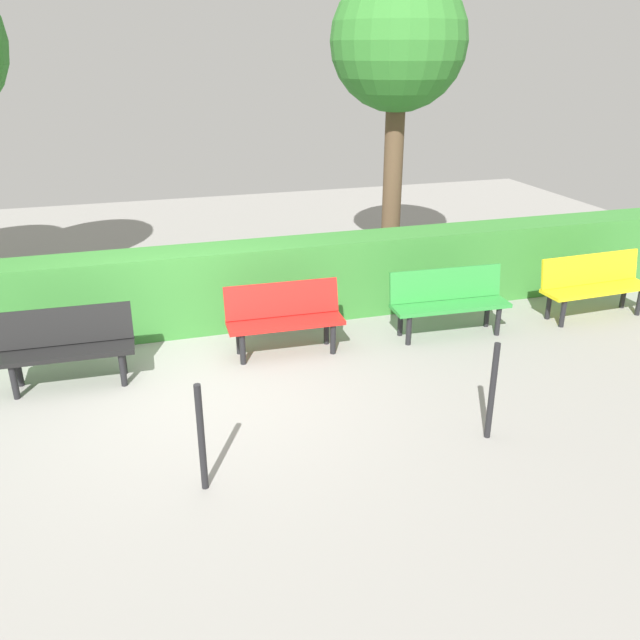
% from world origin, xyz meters
% --- Properties ---
extents(ground_plane, '(20.50, 20.50, 0.00)m').
position_xyz_m(ground_plane, '(0.00, 0.00, 0.00)').
color(ground_plane, gray).
extents(bench_yellow, '(1.62, 0.52, 0.86)m').
position_xyz_m(bench_yellow, '(-5.54, -0.64, 0.48)').
color(bench_yellow, yellow).
rests_on(bench_yellow, ground_plane).
extents(bench_green, '(1.56, 0.52, 0.86)m').
position_xyz_m(bench_green, '(-3.31, -0.66, 0.48)').
color(bench_green, '#2D8C38').
rests_on(bench_green, ground_plane).
extents(bench_red, '(1.43, 0.51, 0.86)m').
position_xyz_m(bench_red, '(-1.12, -0.73, 0.48)').
color(bench_red, red).
rests_on(bench_red, ground_plane).
extents(bench_black, '(1.43, 0.51, 0.86)m').
position_xyz_m(bench_black, '(1.37, -0.62, 0.48)').
color(bench_black, black).
rests_on(bench_black, ground_plane).
extents(hedge_row, '(16.50, 0.64, 1.09)m').
position_xyz_m(hedge_row, '(-1.00, -1.78, 0.55)').
color(hedge_row, '#387F33').
rests_on(hedge_row, ground_plane).
extents(tree_near, '(2.07, 2.07, 4.64)m').
position_xyz_m(tree_near, '(-3.60, -3.35, 3.54)').
color(tree_near, brown).
rests_on(tree_near, ground_plane).
extents(railing_post_mid, '(0.06, 0.06, 1.00)m').
position_xyz_m(railing_post_mid, '(-2.53, 1.73, 0.50)').
color(railing_post_mid, black).
rests_on(railing_post_mid, ground_plane).
extents(railing_post_far, '(0.06, 0.06, 1.00)m').
position_xyz_m(railing_post_far, '(0.19, 1.73, 0.50)').
color(railing_post_far, black).
rests_on(railing_post_far, ground_plane).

